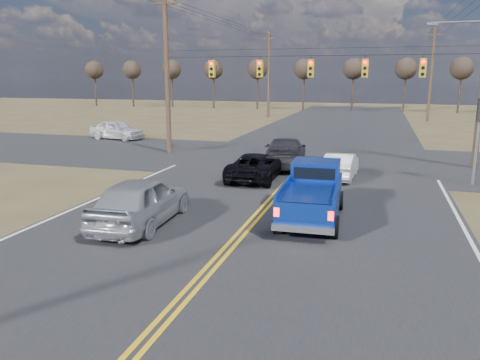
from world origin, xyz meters
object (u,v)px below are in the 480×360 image
(pickup_truck, at_px, (312,194))
(dgrey_car_queue, at_px, (285,152))
(silver_suv, at_px, (141,201))
(white_car_queue, at_px, (341,166))
(cross_car_west, at_px, (117,130))
(black_suv, at_px, (256,166))

(pickup_truck, height_order, dgrey_car_queue, pickup_truck)
(pickup_truck, xyz_separation_m, silver_suv, (-5.37, -2.23, -0.08))
(white_car_queue, bearing_deg, dgrey_car_queue, -32.13)
(dgrey_car_queue, height_order, cross_car_west, dgrey_car_queue)
(white_car_queue, bearing_deg, silver_suv, 61.48)
(pickup_truck, distance_m, black_suv, 6.65)
(silver_suv, bearing_deg, cross_car_west, -59.78)
(black_suv, bearing_deg, pickup_truck, 120.48)
(black_suv, distance_m, white_car_queue, 4.13)
(pickup_truck, distance_m, cross_car_west, 24.32)
(pickup_truck, bearing_deg, cross_car_west, 134.55)
(white_car_queue, xyz_separation_m, dgrey_car_queue, (-3.16, 2.25, 0.16))
(black_suv, bearing_deg, silver_suv, 75.34)
(silver_suv, distance_m, dgrey_car_queue, 11.82)
(pickup_truck, bearing_deg, black_suv, 119.60)
(white_car_queue, distance_m, cross_car_west, 20.48)
(pickup_truck, relative_size, cross_car_west, 1.14)
(black_suv, height_order, white_car_queue, black_suv)
(pickup_truck, xyz_separation_m, white_car_queue, (0.39, 7.06, -0.27))
(white_car_queue, xyz_separation_m, cross_car_west, (-18.07, 9.63, 0.12))
(dgrey_car_queue, distance_m, cross_car_west, 16.64)
(black_suv, xyz_separation_m, dgrey_car_queue, (0.72, 3.66, 0.14))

